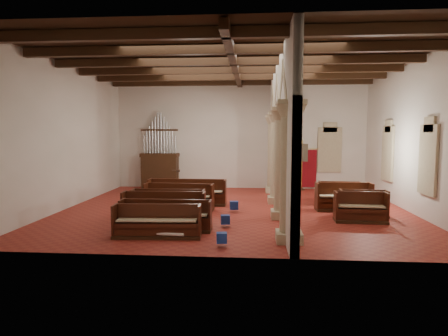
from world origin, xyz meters
TOP-DOWN VIEW (x-y plane):
  - floor at (0.00, 0.00)m, footprint 14.00×14.00m
  - ceiling at (0.00, 0.00)m, footprint 14.00×14.00m
  - wall_back at (0.00, 6.00)m, footprint 14.00×0.02m
  - wall_front at (0.00, -6.00)m, footprint 14.00×0.02m
  - wall_left at (-7.00, 0.00)m, footprint 0.02×12.00m
  - wall_right at (7.00, 0.00)m, footprint 0.02×12.00m
  - ceiling_beams at (0.00, 0.00)m, footprint 13.80×11.80m
  - arcade at (1.80, 0.00)m, footprint 0.90×11.90m
  - window_right_a at (6.98, -1.50)m, footprint 0.03×1.00m
  - window_right_b at (6.98, 2.50)m, footprint 0.03×1.00m
  - window_back at (5.00, 5.98)m, footprint 1.00×0.03m
  - pipe_organ at (-4.50, 5.50)m, footprint 2.10×0.85m
  - lectern at (-3.57, 5.33)m, footprint 0.52×0.55m
  - dossal_curtain at (3.50, 5.92)m, footprint 1.80×0.07m
  - processional_banner at (3.44, 5.49)m, footprint 0.61×0.78m
  - hymnal_box_a at (-0.12, -5.09)m, footprint 0.31×0.27m
  - hymnal_box_b at (-0.17, -2.92)m, footprint 0.34×0.29m
  - hymnal_box_c at (-0.00, -0.52)m, footprint 0.36×0.31m
  - tube_heater_a at (-1.77, -4.53)m, footprint 0.97×0.17m
  - tube_heater_b at (-1.48, -3.12)m, footprint 0.84×0.38m
  - nave_pew_0 at (-2.14, -4.31)m, footprint 2.68×0.81m
  - nave_pew_1 at (-2.06, -3.53)m, footprint 2.97×0.67m
  - nave_pew_2 at (-2.43, -2.28)m, footprint 2.99×0.81m
  - nave_pew_3 at (-2.45, -1.48)m, footprint 2.79×0.73m
  - nave_pew_4 at (-2.27, -0.34)m, footprint 2.88×0.90m
  - nave_pew_5 at (-2.13, 0.82)m, footprint 3.43×0.80m
  - nave_pew_6 at (-2.42, 1.64)m, footprint 2.94×0.82m
  - aisle_pew_0 at (4.56, -1.86)m, footprint 1.83×0.80m
  - aisle_pew_1 at (4.93, -0.92)m, footprint 1.79×0.78m
  - aisle_pew_2 at (4.42, 0.06)m, footprint 2.24×0.83m
  - aisle_pew_3 at (4.73, 1.09)m, footprint 1.83×0.67m
  - aisle_pew_4 at (4.66, 1.83)m, footprint 1.84×0.71m

SIDE VIEW (x-z plane):
  - floor at x=0.00m, z-range 0.00..0.00m
  - tube_heater_a at x=-1.77m, z-range 0.11..0.21m
  - tube_heater_b at x=-1.48m, z-range 0.12..0.20m
  - hymnal_box_a at x=-0.12m, z-range 0.10..0.39m
  - hymnal_box_b at x=-0.17m, z-range 0.10..0.40m
  - hymnal_box_c at x=0.00m, z-range 0.10..0.43m
  - nave_pew_6 at x=-2.42m, z-range -0.16..0.79m
  - aisle_pew_4 at x=4.66m, z-range -0.16..0.80m
  - nave_pew_1 at x=-2.06m, z-range -0.17..0.83m
  - nave_pew_0 at x=-2.14m, z-range -0.17..0.82m
  - aisle_pew_3 at x=4.73m, z-range -0.16..0.82m
  - nave_pew_3 at x=-2.45m, z-range -0.17..0.85m
  - aisle_pew_1 at x=4.93m, z-range -0.16..0.84m
  - nave_pew_2 at x=-2.43m, z-range -0.18..0.88m
  - nave_pew_4 at x=-2.27m, z-range -0.18..0.90m
  - aisle_pew_0 at x=4.56m, z-range -0.17..0.90m
  - nave_pew_5 at x=-2.13m, z-range -0.19..0.93m
  - aisle_pew_2 at x=4.42m, z-range -0.19..0.95m
  - lectern at x=-3.57m, z-range -0.10..1.02m
  - processional_banner at x=3.44m, z-range -0.53..2.22m
  - dossal_curtain at x=3.50m, z-range 0.08..2.25m
  - pipe_organ at x=-4.50m, z-range -0.83..3.57m
  - window_right_a at x=6.98m, z-range 1.10..3.30m
  - window_right_b at x=6.98m, z-range 1.10..3.30m
  - window_back at x=5.00m, z-range 1.10..3.30m
  - wall_back at x=0.00m, z-range 0.00..6.00m
  - wall_front at x=0.00m, z-range 0.00..6.00m
  - wall_left at x=-7.00m, z-range 0.00..6.00m
  - wall_right at x=7.00m, z-range 0.00..6.00m
  - arcade at x=1.80m, z-range 0.56..6.56m
  - ceiling_beams at x=0.00m, z-range 5.67..5.97m
  - ceiling at x=0.00m, z-range 6.00..6.00m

